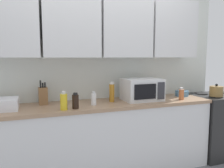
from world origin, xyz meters
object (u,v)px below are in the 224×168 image
at_px(stove_range, 216,124).
at_px(microwave, 142,89).
at_px(kettle, 216,91).
at_px(bowl_ceramic_small, 182,93).
at_px(knife_block, 43,96).
at_px(bottle_soy_dark, 75,101).
at_px(bottle_spice_jar, 181,94).
at_px(bottle_amber_vinegar, 112,92).
at_px(bottle_yellow_mustard, 64,101).
at_px(bottle_white_jar, 94,99).

bearing_deg(stove_range, microwave, 179.61).
xyz_separation_m(kettle, bowl_ceramic_small, (-0.39, 0.24, -0.04)).
bearing_deg(microwave, bowl_ceramic_small, 7.40).
relative_size(knife_block, bottle_soy_dark, 1.64).
height_order(bottle_spice_jar, bottle_amber_vinegar, bottle_amber_vinegar).
distance_m(knife_block, bottle_yellow_mustard, 0.41).
xyz_separation_m(bottle_soy_dark, bottle_white_jar, (0.23, 0.11, -0.01)).
xyz_separation_m(stove_range, kettle, (-0.17, -0.14, 0.53)).
xyz_separation_m(bottle_soy_dark, bottle_yellow_mustard, (-0.13, -0.01, 0.01)).
relative_size(bottle_spice_jar, bowl_ceramic_small, 0.85).
height_order(kettle, bowl_ceramic_small, kettle).
bearing_deg(stove_range, knife_block, 175.87).
xyz_separation_m(microwave, bottle_soy_dark, (-0.90, -0.19, -0.06)).
xyz_separation_m(bottle_white_jar, bottle_amber_vinegar, (0.26, 0.11, 0.05)).
bearing_deg(microwave, bottle_yellow_mustard, -168.99).
height_order(bottle_spice_jar, bottle_white_jar, bottle_white_jar).
distance_m(microwave, knife_block, 1.23).
relative_size(bottle_amber_vinegar, bowl_ceramic_small, 1.34).
bearing_deg(bottle_soy_dark, stove_range, 4.76).
bearing_deg(knife_block, stove_range, -4.13).
height_order(bottle_yellow_mustard, bowl_ceramic_small, bottle_yellow_mustard).
height_order(microwave, knife_block, knife_block).
xyz_separation_m(kettle, bottle_white_jar, (-1.75, 0.07, -0.01)).
bearing_deg(stove_range, bottle_white_jar, -178.01).
height_order(knife_block, bowl_ceramic_small, knife_block).
relative_size(bottle_white_jar, bowl_ceramic_small, 0.86).
height_order(bottle_yellow_mustard, bottle_white_jar, bottle_yellow_mustard).
xyz_separation_m(bottle_spice_jar, bottle_amber_vinegar, (-0.91, 0.17, 0.05)).
height_order(kettle, bottle_spice_jar, kettle).
distance_m(kettle, bottle_white_jar, 1.75).
bearing_deg(bowl_ceramic_small, bottle_yellow_mustard, -170.43).
relative_size(knife_block, bottle_yellow_mustard, 1.46).
bearing_deg(stove_range, bowl_ceramic_small, 170.16).
height_order(stove_range, bottle_yellow_mustard, bottle_yellow_mustard).
xyz_separation_m(bottle_white_jar, bowl_ceramic_small, (1.35, 0.16, -0.04)).
xyz_separation_m(kettle, microwave, (-1.08, 0.15, 0.06)).
bearing_deg(kettle, bottle_soy_dark, -178.87).
height_order(bottle_yellow_mustard, bottle_spice_jar, bottle_yellow_mustard).
relative_size(stove_range, bowl_ceramic_small, 4.90).
bearing_deg(bottle_white_jar, stove_range, 1.99).
xyz_separation_m(stove_range, bottle_amber_vinegar, (-1.65, 0.05, 0.57)).
relative_size(stove_range, knife_block, 3.18).
xyz_separation_m(stove_range, bottle_soy_dark, (-2.15, -0.18, 0.53)).
height_order(knife_block, bottle_spice_jar, knife_block).
bearing_deg(bottle_white_jar, kettle, -2.41).
bearing_deg(bottle_yellow_mustard, stove_range, 4.79).
height_order(kettle, microwave, microwave).
relative_size(bottle_yellow_mustard, bottle_spice_jar, 1.24).
distance_m(bottle_soy_dark, bottle_amber_vinegar, 0.55).
xyz_separation_m(bottle_soy_dark, bottle_spice_jar, (1.41, 0.06, -0.01)).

